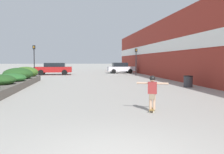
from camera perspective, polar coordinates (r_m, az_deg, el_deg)
name	(u,v)px	position (r m, az deg, el deg)	size (l,w,h in m)	color
building_wall_right	(165,49)	(27.01, 11.98, 6.36)	(0.67, 49.79, 6.22)	maroon
planter_box	(6,81)	(17.43, -23.10, -0.76)	(2.23, 15.18, 1.47)	#605B54
skateboard	(152,110)	(9.23, 9.16, -7.39)	(0.39, 0.63, 0.09)	olive
skateboarder	(152,89)	(9.11, 9.21, -2.68)	(1.08, 0.49, 1.22)	tan
trash_bin	(188,81)	(18.19, 17.01, -0.96)	(0.64, 0.64, 0.80)	#38383D
car_leftmost	(121,68)	(36.68, 1.98, 2.13)	(3.89, 2.02, 1.56)	silver
car_center_left	(54,68)	(33.41, -13.17, 1.92)	(4.74, 2.05, 1.56)	maroon
car_center_right	(198,68)	(38.21, 19.04, 1.99)	(4.41, 1.90, 1.51)	silver
traffic_light_left	(34,55)	(29.86, -17.38, 4.74)	(0.28, 0.30, 3.61)	black
traffic_light_right	(136,57)	(30.70, 5.53, 4.57)	(0.28, 0.30, 3.35)	black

